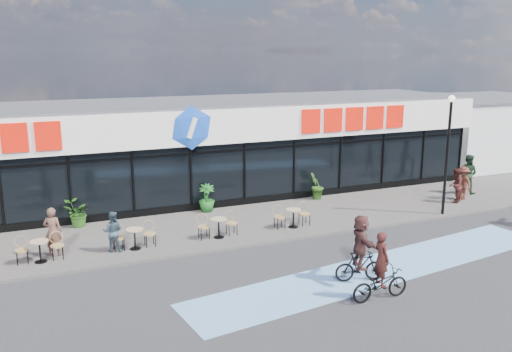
# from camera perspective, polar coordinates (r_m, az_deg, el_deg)

# --- Properties ---
(ground) EXTENTS (120.00, 120.00, 0.00)m
(ground) POSITION_cam_1_polar(r_m,az_deg,el_deg) (17.82, -0.34, -9.91)
(ground) COLOR #28282B
(ground) RESTS_ON ground
(sidewalk) EXTENTS (44.00, 5.00, 0.10)m
(sidewalk) POSITION_cam_1_polar(r_m,az_deg,el_deg) (21.76, -4.91, -5.49)
(sidewalk) COLOR #57514D
(sidewalk) RESTS_ON ground
(bike_lane) EXTENTS (14.17, 4.13, 0.01)m
(bike_lane) POSITION_cam_1_polar(r_m,az_deg,el_deg) (18.45, 13.22, -9.43)
(bike_lane) COLOR #6A9AC9
(bike_lane) RESTS_ON ground
(building) EXTENTS (30.60, 6.57, 4.75)m
(building) POSITION_cam_1_polar(r_m,az_deg,el_deg) (26.27, -8.68, 2.79)
(building) COLOR black
(building) RESTS_ON ground
(neighbour_building) EXTENTS (9.20, 7.20, 4.11)m
(neighbour_building) POSITION_cam_1_polar(r_m,az_deg,el_deg) (37.75, 22.69, 4.60)
(neighbour_building) COLOR white
(neighbour_building) RESTS_ON ground
(lamp_post) EXTENTS (0.28, 0.28, 5.07)m
(lamp_post) POSITION_cam_1_polar(r_m,az_deg,el_deg) (24.04, 19.56, 3.13)
(lamp_post) COLOR black
(lamp_post) RESTS_ON sidewalk
(bistro_set_2) EXTENTS (1.54, 0.62, 0.90)m
(bistro_set_2) POSITION_cam_1_polar(r_m,az_deg,el_deg) (19.51, -21.82, -7.06)
(bistro_set_2) COLOR tan
(bistro_set_2) RESTS_ON sidewalk
(bistro_set_3) EXTENTS (1.54, 0.62, 0.90)m
(bistro_set_3) POSITION_cam_1_polar(r_m,az_deg,el_deg) (19.75, -12.70, -6.17)
(bistro_set_3) COLOR tan
(bistro_set_3) RESTS_ON sidewalk
(bistro_set_4) EXTENTS (1.54, 0.62, 0.90)m
(bistro_set_4) POSITION_cam_1_polar(r_m,az_deg,el_deg) (20.48, -4.04, -5.18)
(bistro_set_4) COLOR tan
(bistro_set_4) RESTS_ON sidewalk
(bistro_set_5) EXTENTS (1.54, 0.62, 0.90)m
(bistro_set_5) POSITION_cam_1_polar(r_m,az_deg,el_deg) (21.63, 3.84, -4.18)
(bistro_set_5) COLOR tan
(bistro_set_5) RESTS_ON sidewalk
(potted_plant_left) EXTENTS (1.07, 0.95, 1.09)m
(potted_plant_left) POSITION_cam_1_polar(r_m,az_deg,el_deg) (22.66, -18.33, -3.79)
(potted_plant_left) COLOR #295819
(potted_plant_left) RESTS_ON sidewalk
(potted_plant_mid) EXTENTS (0.79, 0.79, 1.21)m
(potted_plant_mid) POSITION_cam_1_polar(r_m,az_deg,el_deg) (23.67, -5.23, -2.31)
(potted_plant_mid) COLOR #19581C
(potted_plant_mid) RESTS_ON sidewalk
(potted_plant_right) EXTENTS (0.87, 0.79, 1.28)m
(potted_plant_right) POSITION_cam_1_polar(r_m,az_deg,el_deg) (25.63, 6.39, -1.06)
(potted_plant_right) COLOR #2A5418
(potted_plant_right) RESTS_ON sidewalk
(patron_left) EXTENTS (0.72, 0.60, 1.70)m
(patron_left) POSITION_cam_1_polar(r_m,az_deg,el_deg) (19.76, -20.61, -5.50)
(patron_left) COLOR brown
(patron_left) RESTS_ON sidewalk
(patron_right) EXTENTS (0.84, 0.75, 1.45)m
(patron_right) POSITION_cam_1_polar(r_m,az_deg,el_deg) (19.56, -14.84, -5.66)
(patron_right) COLOR #334650
(patron_right) RESTS_ON sidewalk
(pedestrian_a) EXTENTS (0.64, 1.05, 1.59)m
(pedestrian_a) POSITION_cam_1_polar(r_m,az_deg,el_deg) (27.22, 20.95, -0.69)
(pedestrian_a) COLOR #4B241B
(pedestrian_a) RESTS_ON sidewalk
(pedestrian_b) EXTENTS (1.05, 1.16, 1.93)m
(pedestrian_b) POSITION_cam_1_polar(r_m,az_deg,el_deg) (28.50, 21.38, 0.22)
(pedestrian_b) COLOR #1A2E1D
(pedestrian_b) RESTS_ON sidewalk
(pedestrian_c) EXTENTS (0.99, 0.94, 1.61)m
(pedestrian_c) POSITION_cam_1_polar(r_m,az_deg,el_deg) (26.53, 20.27, -0.96)
(pedestrian_c) COLOR #3D1815
(pedestrian_c) RESTS_ON sidewalk
(cyclist_a) EXTENTS (1.63, 1.62, 2.13)m
(cyclist_a) POSITION_cam_1_polar(r_m,az_deg,el_deg) (16.99, 10.94, -7.65)
(cyclist_a) COLOR black
(cyclist_a) RESTS_ON ground
(cyclist_c) EXTENTS (1.81, 0.63, 2.04)m
(cyclist_c) POSITION_cam_1_polar(r_m,az_deg,el_deg) (16.02, 12.96, -10.41)
(cyclist_c) COLOR black
(cyclist_c) RESTS_ON ground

